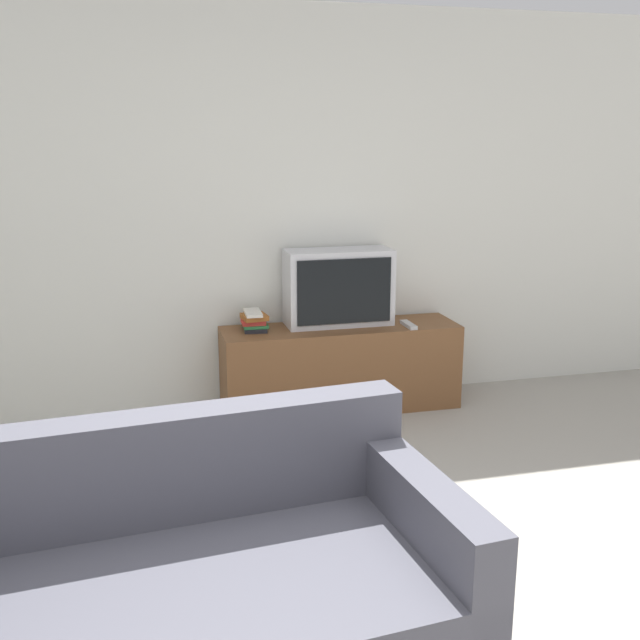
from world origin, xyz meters
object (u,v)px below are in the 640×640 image
(book_stack, at_px, (254,321))
(remote_on_stand, at_px, (409,325))
(tv_stand, at_px, (340,367))
(couch, at_px, (165,622))
(television, at_px, (338,287))

(book_stack, bearing_deg, remote_on_stand, -9.33)
(tv_stand, xyz_separation_m, book_stack, (-0.57, 0.06, 0.34))
(couch, xyz_separation_m, book_stack, (0.71, 2.53, 0.32))
(remote_on_stand, bearing_deg, couch, -125.86)
(couch, bearing_deg, television, 58.01)
(tv_stand, distance_m, television, 0.54)
(couch, bearing_deg, tv_stand, 57.41)
(remote_on_stand, bearing_deg, television, 157.35)
(remote_on_stand, bearing_deg, book_stack, 170.67)
(tv_stand, distance_m, remote_on_stand, 0.54)
(couch, height_order, remote_on_stand, couch)
(tv_stand, bearing_deg, remote_on_stand, -13.95)
(television, distance_m, couch, 2.89)
(television, height_order, book_stack, television)
(tv_stand, xyz_separation_m, remote_on_stand, (0.43, -0.11, 0.29))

